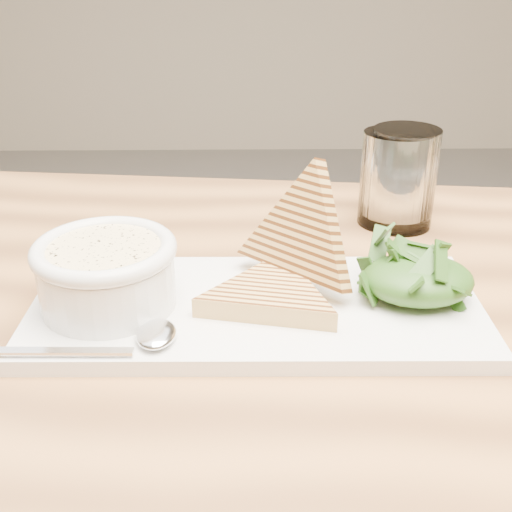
{
  "coord_description": "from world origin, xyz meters",
  "views": [
    {
      "loc": [
        -0.14,
        -0.47,
        1.06
      ],
      "look_at": [
        -0.13,
        0.04,
        0.8
      ],
      "focal_mm": 45.0,
      "sensor_mm": 36.0,
      "label": 1
    }
  ],
  "objects_px": {
    "table_top": "(403,349)",
    "glass_near": "(391,179)",
    "soup_bowl": "(108,281)",
    "glass_far": "(403,178)",
    "platter": "(256,309)"
  },
  "relations": [
    {
      "from": "table_top",
      "to": "glass_near",
      "type": "height_order",
      "value": "glass_near"
    },
    {
      "from": "table_top",
      "to": "glass_near",
      "type": "relative_size",
      "value": 10.14
    },
    {
      "from": "table_top",
      "to": "platter",
      "type": "distance_m",
      "value": 0.13
    },
    {
      "from": "glass_far",
      "to": "platter",
      "type": "bearing_deg",
      "value": -130.16
    },
    {
      "from": "glass_near",
      "to": "platter",
      "type": "bearing_deg",
      "value": -127.41
    },
    {
      "from": "table_top",
      "to": "soup_bowl",
      "type": "height_order",
      "value": "soup_bowl"
    },
    {
      "from": "soup_bowl",
      "to": "glass_far",
      "type": "distance_m",
      "value": 0.36
    },
    {
      "from": "soup_bowl",
      "to": "glass_near",
      "type": "relative_size",
      "value": 1.07
    },
    {
      "from": "table_top",
      "to": "soup_bowl",
      "type": "distance_m",
      "value": 0.27
    },
    {
      "from": "table_top",
      "to": "soup_bowl",
      "type": "xyz_separation_m",
      "value": [
        -0.26,
        0.02,
        0.06
      ]
    },
    {
      "from": "table_top",
      "to": "glass_near",
      "type": "distance_m",
      "value": 0.25
    },
    {
      "from": "table_top",
      "to": "glass_far",
      "type": "xyz_separation_m",
      "value": [
        0.04,
        0.23,
        0.08
      ]
    },
    {
      "from": "platter",
      "to": "soup_bowl",
      "type": "relative_size",
      "value": 3.4
    },
    {
      "from": "glass_near",
      "to": "glass_far",
      "type": "xyz_separation_m",
      "value": [
        0.01,
        -0.01,
        0.0
      ]
    },
    {
      "from": "glass_near",
      "to": "glass_far",
      "type": "bearing_deg",
      "value": -26.43
    }
  ]
}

